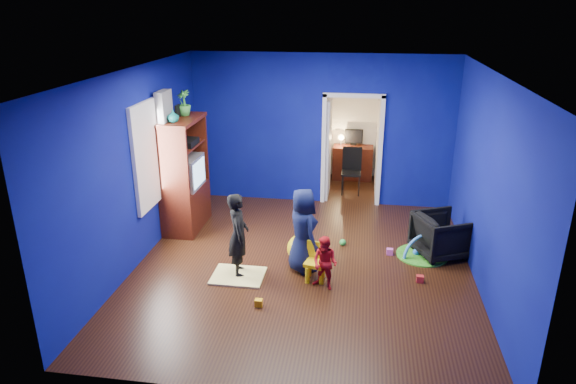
# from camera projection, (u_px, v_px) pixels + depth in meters

# --- Properties ---
(floor) EXTENTS (5.00, 5.50, 0.01)m
(floor) POSITION_uv_depth(u_px,v_px,m) (303.00, 266.00, 7.78)
(floor) COLOR black
(floor) RESTS_ON ground
(ceiling) EXTENTS (5.00, 5.50, 0.01)m
(ceiling) POSITION_uv_depth(u_px,v_px,m) (305.00, 72.00, 6.76)
(ceiling) COLOR white
(ceiling) RESTS_ON wall_back
(wall_back) EXTENTS (5.00, 0.02, 2.90)m
(wall_back) POSITION_uv_depth(u_px,v_px,m) (321.00, 131.00, 9.82)
(wall_back) COLOR navy
(wall_back) RESTS_ON floor
(wall_front) EXTENTS (5.00, 0.02, 2.90)m
(wall_front) POSITION_uv_depth(u_px,v_px,m) (269.00, 270.00, 4.72)
(wall_front) COLOR navy
(wall_front) RESTS_ON floor
(wall_left) EXTENTS (0.02, 5.50, 2.90)m
(wall_left) POSITION_uv_depth(u_px,v_px,m) (137.00, 168.00, 7.62)
(wall_left) COLOR navy
(wall_left) RESTS_ON floor
(wall_right) EXTENTS (0.02, 5.50, 2.90)m
(wall_right) POSITION_uv_depth(u_px,v_px,m) (488.00, 185.00, 6.92)
(wall_right) COLOR navy
(wall_right) RESTS_ON floor
(alcove) EXTENTS (1.00, 1.75, 2.50)m
(alcove) POSITION_uv_depth(u_px,v_px,m) (353.00, 131.00, 10.62)
(alcove) COLOR silver
(alcove) RESTS_ON floor
(armchair) EXTENTS (0.99, 0.98, 0.69)m
(armchair) POSITION_uv_depth(u_px,v_px,m) (441.00, 235.00, 8.02)
(armchair) COLOR black
(armchair) RESTS_ON floor
(child_black) EXTENTS (0.41, 0.52, 1.26)m
(child_black) POSITION_uv_depth(u_px,v_px,m) (238.00, 235.00, 7.36)
(child_black) COLOR black
(child_black) RESTS_ON floor
(child_navy) EXTENTS (0.69, 0.75, 1.28)m
(child_navy) POSITION_uv_depth(u_px,v_px,m) (303.00, 230.00, 7.47)
(child_navy) COLOR #0E1334
(child_navy) RESTS_ON floor
(toddler_red) EXTENTS (0.46, 0.42, 0.78)m
(toddler_red) POSITION_uv_depth(u_px,v_px,m) (325.00, 263.00, 7.07)
(toddler_red) COLOR red
(toddler_red) RESTS_ON floor
(vase) EXTENTS (0.19, 0.19, 0.20)m
(vase) POSITION_uv_depth(u_px,v_px,m) (173.00, 116.00, 8.16)
(vase) COLOR #0D5C68
(vase) RESTS_ON tv_armoire
(potted_plant) EXTENTS (0.31, 0.31, 0.43)m
(potted_plant) POSITION_uv_depth(u_px,v_px,m) (183.00, 103.00, 8.61)
(potted_plant) COLOR green
(potted_plant) RESTS_ON tv_armoire
(tv_armoire) EXTENTS (0.58, 1.14, 1.96)m
(tv_armoire) POSITION_uv_depth(u_px,v_px,m) (184.00, 174.00, 8.82)
(tv_armoire) COLOR #3F1A0A
(tv_armoire) RESTS_ON floor
(crt_tv) EXTENTS (0.46, 0.70, 0.54)m
(crt_tv) POSITION_uv_depth(u_px,v_px,m) (186.00, 172.00, 8.80)
(crt_tv) COLOR silver
(crt_tv) RESTS_ON tv_armoire
(yellow_blanket) EXTENTS (0.75, 0.60, 0.03)m
(yellow_blanket) POSITION_uv_depth(u_px,v_px,m) (238.00, 276.00, 7.48)
(yellow_blanket) COLOR #F2E07A
(yellow_blanket) RESTS_ON floor
(hopper_ball) EXTENTS (0.44, 0.44, 0.44)m
(hopper_ball) POSITION_uv_depth(u_px,v_px,m) (301.00, 248.00, 7.86)
(hopper_ball) COLOR yellow
(hopper_ball) RESTS_ON floor
(kid_chair) EXTENTS (0.34, 0.34, 0.50)m
(kid_chair) POSITION_uv_depth(u_px,v_px,m) (315.00, 264.00, 7.32)
(kid_chair) COLOR yellow
(kid_chair) RESTS_ON floor
(play_mat) EXTENTS (0.80, 0.80, 0.02)m
(play_mat) POSITION_uv_depth(u_px,v_px,m) (422.00, 255.00, 8.10)
(play_mat) COLOR #419221
(play_mat) RESTS_ON floor
(toy_arch) EXTENTS (0.64, 0.42, 0.72)m
(toy_arch) POSITION_uv_depth(u_px,v_px,m) (422.00, 254.00, 8.10)
(toy_arch) COLOR #3F8CD8
(toy_arch) RESTS_ON floor
(window_left) EXTENTS (0.03, 0.95, 1.55)m
(window_left) POSITION_uv_depth(u_px,v_px,m) (147.00, 155.00, 7.90)
(window_left) COLOR white
(window_left) RESTS_ON wall_left
(curtain) EXTENTS (0.14, 0.42, 2.40)m
(curtain) POSITION_uv_depth(u_px,v_px,m) (169.00, 163.00, 8.50)
(curtain) COLOR slate
(curtain) RESTS_ON floor
(doorway) EXTENTS (1.16, 0.10, 2.10)m
(doorway) POSITION_uv_depth(u_px,v_px,m) (352.00, 152.00, 9.88)
(doorway) COLOR white
(doorway) RESTS_ON floor
(study_desk) EXTENTS (0.88, 0.44, 0.75)m
(study_desk) POSITION_uv_depth(u_px,v_px,m) (353.00, 163.00, 11.51)
(study_desk) COLOR #3D140A
(study_desk) RESTS_ON floor
(desk_monitor) EXTENTS (0.40, 0.05, 0.32)m
(desk_monitor) POSITION_uv_depth(u_px,v_px,m) (354.00, 136.00, 11.42)
(desk_monitor) COLOR black
(desk_monitor) RESTS_ON study_desk
(desk_lamp) EXTENTS (0.14, 0.14, 0.14)m
(desk_lamp) POSITION_uv_depth(u_px,v_px,m) (341.00, 137.00, 11.41)
(desk_lamp) COLOR #FFD88C
(desk_lamp) RESTS_ON study_desk
(folding_chair) EXTENTS (0.40, 0.40, 0.92)m
(folding_chair) POSITION_uv_depth(u_px,v_px,m) (351.00, 172.00, 10.59)
(folding_chair) COLOR black
(folding_chair) RESTS_ON floor
(book_shelf) EXTENTS (0.88, 0.24, 0.04)m
(book_shelf) POSITION_uv_depth(u_px,v_px,m) (356.00, 88.00, 11.04)
(book_shelf) COLOR white
(book_shelf) RESTS_ON study_desk
(toy_0) EXTENTS (0.10, 0.08, 0.10)m
(toy_0) POSITION_uv_depth(u_px,v_px,m) (420.00, 279.00, 7.33)
(toy_0) COLOR red
(toy_0) RESTS_ON floor
(toy_1) EXTENTS (0.11, 0.11, 0.11)m
(toy_1) POSITION_uv_depth(u_px,v_px,m) (416.00, 252.00, 8.11)
(toy_1) COLOR blue
(toy_1) RESTS_ON floor
(toy_2) EXTENTS (0.10, 0.08, 0.10)m
(toy_2) POSITION_uv_depth(u_px,v_px,m) (259.00, 303.00, 6.75)
(toy_2) COLOR #FFAE0D
(toy_2) RESTS_ON floor
(toy_3) EXTENTS (0.11, 0.11, 0.11)m
(toy_3) POSITION_uv_depth(u_px,v_px,m) (343.00, 242.00, 8.43)
(toy_3) COLOR green
(toy_3) RESTS_ON floor
(toy_4) EXTENTS (0.10, 0.08, 0.10)m
(toy_4) POSITION_uv_depth(u_px,v_px,m) (390.00, 252.00, 8.13)
(toy_4) COLOR #D44FA9
(toy_4) RESTS_ON floor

